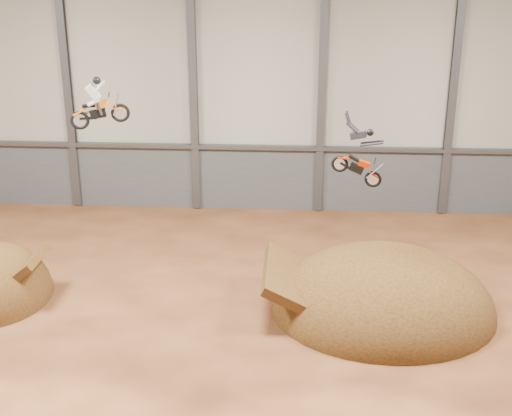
{
  "coord_description": "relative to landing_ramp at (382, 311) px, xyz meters",
  "views": [
    {
      "loc": [
        2.1,
        -21.76,
        14.12
      ],
      "look_at": [
        0.57,
        4.0,
        4.22
      ],
      "focal_mm": 50.0,
      "sensor_mm": 36.0,
      "label": 1
    }
  ],
  "objects": [
    {
      "name": "steel_column_3",
      "position": [
        -2.34,
        11.08,
        7.0
      ],
      "size": [
        0.4,
        0.36,
        13.9
      ],
      "primitive_type": "cube",
      "color": "#47494F",
      "rests_on": "ground"
    },
    {
      "name": "steel_rail",
      "position": [
        -5.67,
        11.03,
        3.55
      ],
      "size": [
        39.8,
        0.35,
        0.2
      ],
      "primitive_type": "cube",
      "color": "#47494F",
      "rests_on": "lower_band_back"
    },
    {
      "name": "steel_column_2",
      "position": [
        -9.01,
        11.08,
        7.0
      ],
      "size": [
        0.4,
        0.36,
        13.9
      ],
      "primitive_type": "cube",
      "color": "#47494F",
      "rests_on": "ground"
    },
    {
      "name": "lower_band_back",
      "position": [
        -5.67,
        11.18,
        1.75
      ],
      "size": [
        39.8,
        0.18,
        3.5
      ],
      "primitive_type": "cube",
      "color": "#4B4D52",
      "rests_on": "ground"
    },
    {
      "name": "floor",
      "position": [
        -5.67,
        -3.72,
        0.0
      ],
      "size": [
        40.0,
        40.0,
        0.0
      ],
      "primitive_type": "plane",
      "color": "#502915",
      "rests_on": "ground"
    },
    {
      "name": "steel_column_1",
      "position": [
        -15.67,
        11.08,
        7.0
      ],
      "size": [
        0.4,
        0.36,
        13.9
      ],
      "primitive_type": "cube",
      "color": "#47494F",
      "rests_on": "ground"
    },
    {
      "name": "fmx_rider_b",
      "position": [
        -1.5,
        -0.63,
        6.9
      ],
      "size": [
        3.28,
        1.31,
        2.99
      ],
      "primitive_type": null,
      "rotation": [
        0.0,
        0.37,
        -0.18
      ],
      "color": "#BE2600"
    },
    {
      "name": "fmx_rider_a",
      "position": [
        -11.2,
        1.31,
        8.19
      ],
      "size": [
        2.71,
        1.41,
        2.4
      ],
      "primitive_type": null,
      "rotation": [
        0.0,
        -0.15,
        0.22
      ],
      "color": "orange"
    },
    {
      "name": "landing_ramp",
      "position": [
        0.0,
        0.0,
        0.0
      ],
      "size": [
        8.9,
        7.88,
        5.14
      ],
      "primitive_type": "ellipsoid",
      "color": "#36210D",
      "rests_on": "ground"
    },
    {
      "name": "back_wall",
      "position": [
        -5.67,
        11.28,
        7.0
      ],
      "size": [
        40.0,
        0.1,
        14.0
      ],
      "primitive_type": "cube",
      "color": "#B1AD9D",
      "rests_on": "ground"
    },
    {
      "name": "steel_column_4",
      "position": [
        4.33,
        11.08,
        7.0
      ],
      "size": [
        0.4,
        0.36,
        13.9
      ],
      "primitive_type": "cube",
      "color": "#47494F",
      "rests_on": "ground"
    }
  ]
}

